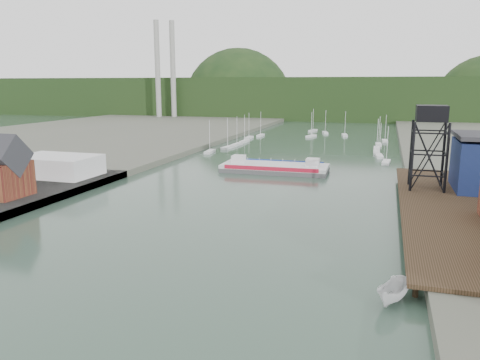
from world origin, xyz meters
The scene contains 9 objects.
ground centered at (0.00, 0.00, 0.00)m, with size 600.00×600.00×0.00m, color #2E493B.
east_pier centered at (37.00, 45.00, 1.90)m, with size 14.00×70.00×2.45m.
white_shed centered at (-44.00, 50.00, 3.85)m, with size 18.00×12.00×4.50m, color silver.
lift_tower centered at (35.00, 58.00, 15.65)m, with size 6.50×6.50×16.00m.
marina_sailboats centered at (0.08, 138.46, 0.35)m, with size 57.71×92.65×0.90m.
smokestacks centered at (-106.00, 232.50, 30.00)m, with size 11.20×8.20×60.00m.
distant_hills centered at (-3.98, 301.35, 10.38)m, with size 500.00×120.00×80.00m.
chain_ferry centered at (0.37, 77.58, 1.11)m, with size 27.02×11.53×3.86m.
motorboat centered at (28.75, 9.63, 1.17)m, with size 2.28×6.06×2.34m, color silver.
Camera 1 is at (27.01, -37.40, 22.10)m, focal length 35.00 mm.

